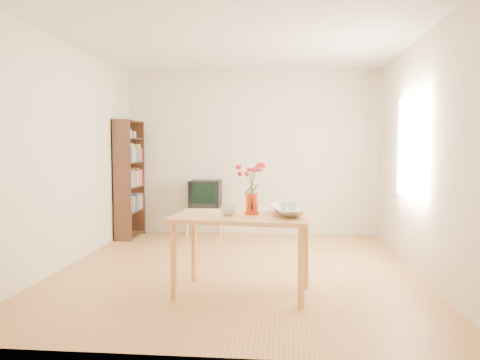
# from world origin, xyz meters

# --- Properties ---
(room) EXTENTS (4.50, 4.50, 4.50)m
(room) POSITION_xyz_m (0.03, 0.00, 1.30)
(room) COLOR #AF763E
(room) RESTS_ON ground
(table) EXTENTS (1.35, 0.87, 0.75)m
(table) POSITION_xyz_m (0.14, -0.90, 0.66)
(table) COLOR #C58143
(table) RESTS_ON ground
(tv_stand) EXTENTS (0.60, 0.45, 0.46)m
(tv_stand) POSITION_xyz_m (-0.70, 1.97, 0.39)
(tv_stand) COLOR #DCB47C
(tv_stand) RESTS_ON ground
(bookshelf) EXTENTS (0.28, 0.70, 1.80)m
(bookshelf) POSITION_xyz_m (-1.85, 1.75, 0.84)
(bookshelf) COLOR #321C10
(bookshelf) RESTS_ON ground
(pitcher) EXTENTS (0.13, 0.21, 0.20)m
(pitcher) POSITION_xyz_m (0.22, -0.81, 0.84)
(pitcher) COLOR red
(pitcher) RESTS_ON table
(flowers) EXTENTS (0.23, 0.23, 0.32)m
(flowers) POSITION_xyz_m (0.22, -0.82, 1.10)
(flowers) COLOR #F73A48
(flowers) RESTS_ON pitcher
(mug) EXTENTS (0.16, 0.16, 0.11)m
(mug) POSITION_xyz_m (-0.00, -0.88, 0.80)
(mug) COLOR white
(mug) RESTS_ON table
(bowl) EXTENTS (0.55, 0.55, 0.44)m
(bowl) POSITION_xyz_m (0.56, -0.76, 0.97)
(bowl) COLOR white
(bowl) RESTS_ON table
(teacup_a) EXTENTS (0.09, 0.09, 0.07)m
(teacup_a) POSITION_xyz_m (0.52, -0.76, 0.93)
(teacup_a) COLOR white
(teacup_a) RESTS_ON bowl
(teacup_b) EXTENTS (0.08, 0.08, 0.07)m
(teacup_b) POSITION_xyz_m (0.60, -0.74, 0.93)
(teacup_b) COLOR white
(teacup_b) RESTS_ON bowl
(television) EXTENTS (0.48, 0.45, 0.41)m
(television) POSITION_xyz_m (-0.70, 1.98, 0.67)
(television) COLOR black
(television) RESTS_ON tv_stand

